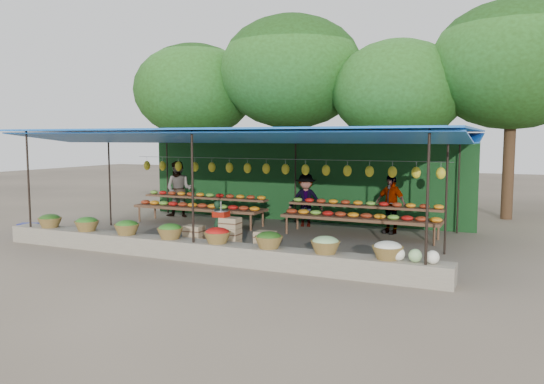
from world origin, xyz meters
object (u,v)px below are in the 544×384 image
at_px(crate_counter, 229,237).
at_px(blue_crate_front, 40,232).
at_px(weighing_scale, 221,213).
at_px(vendor_seated, 218,221).
at_px(blue_crate_back, 29,229).

bearing_deg(crate_counter, blue_crate_front, -171.61).
bearing_deg(weighing_scale, vendor_seated, 124.34).
bearing_deg(weighing_scale, blue_crate_back, -175.31).
bearing_deg(blue_crate_front, crate_counter, 15.52).
xyz_separation_m(vendor_seated, blue_crate_back, (-5.19, -1.31, -0.37)).
height_order(vendor_seated, blue_crate_front, vendor_seated).
bearing_deg(weighing_scale, blue_crate_front, -171.26).
distance_m(vendor_seated, blue_crate_front, 4.73).
bearing_deg(vendor_seated, weighing_scale, 144.04).
relative_size(crate_counter, vendor_seated, 2.28).
relative_size(weighing_scale, blue_crate_front, 0.66).
relative_size(crate_counter, blue_crate_front, 4.14).
relative_size(blue_crate_front, blue_crate_back, 1.15).
xyz_separation_m(blue_crate_front, blue_crate_back, (-0.76, 0.30, -0.02)).
height_order(weighing_scale, vendor_seated, weighing_scale).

